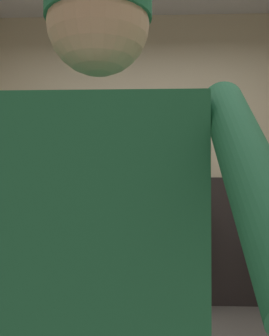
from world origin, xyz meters
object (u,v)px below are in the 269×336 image
object	(u,v)px
urinal_middle	(185,224)
person	(97,274)
urinal_left	(103,224)
urinal_right	(269,225)

from	to	relation	value
urinal_middle	person	world-z (taller)	person
urinal_left	urinal_right	xyz separation A→B (m)	(1.50, 0.00, 0.00)
urinal_left	person	distance (m)	2.60
urinal_left	urinal_right	world-z (taller)	same
urinal_middle	urinal_left	bearing A→B (deg)	180.00
urinal_right	person	size ratio (longest dim) A/B	0.74
person	urinal_right	bearing A→B (deg)	65.21
urinal_left	urinal_right	bearing A→B (deg)	0.00
urinal_left	urinal_middle	distance (m)	0.75
urinal_left	urinal_middle	size ratio (longest dim) A/B	1.00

